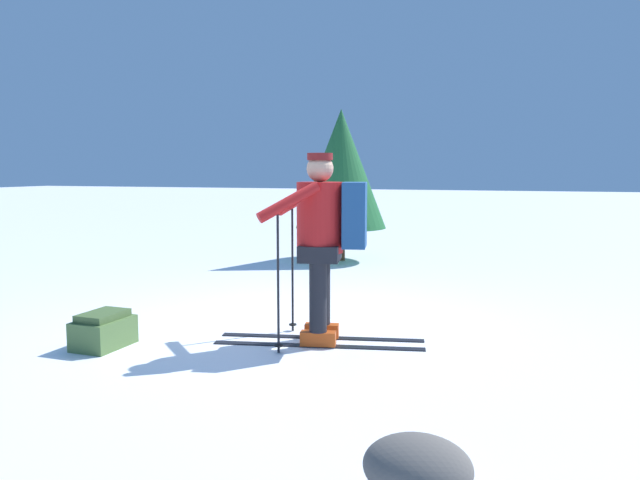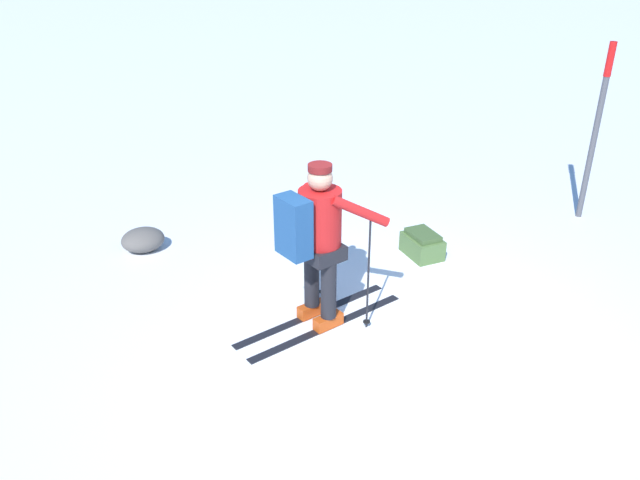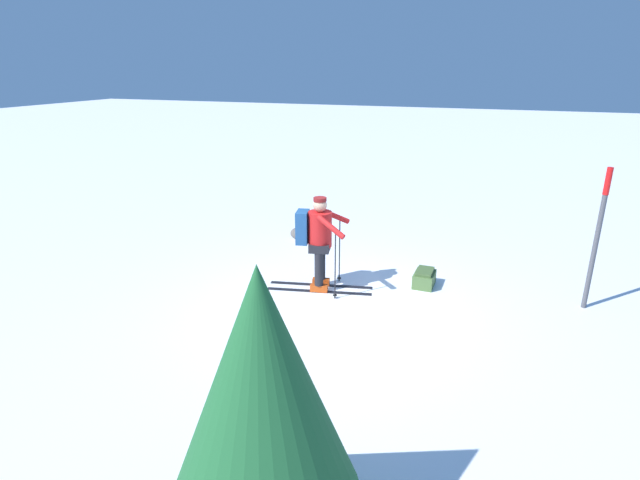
{
  "view_description": "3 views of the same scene",
  "coord_description": "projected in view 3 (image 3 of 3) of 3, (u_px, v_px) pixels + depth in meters",
  "views": [
    {
      "loc": [
        -2.14,
        5.53,
        1.5
      ],
      "look_at": [
        -0.4,
        0.52,
        0.9
      ],
      "focal_mm": 35.0,
      "sensor_mm": 36.0,
      "label": 1
    },
    {
      "loc": [
        -2.61,
        -4.15,
        3.48
      ],
      "look_at": [
        -0.4,
        0.52,
        0.9
      ],
      "focal_mm": 35.0,
      "sensor_mm": 36.0,
      "label": 2
    },
    {
      "loc": [
        2.31,
        -6.94,
        3.7
      ],
      "look_at": [
        -0.4,
        0.52,
        0.9
      ],
      "focal_mm": 28.0,
      "sensor_mm": 36.0,
      "label": 3
    }
  ],
  "objects": [
    {
      "name": "skier",
      "position": [
        318.0,
        236.0,
        8.4
      ],
      "size": [
        1.85,
        0.93,
        1.64
      ],
      "color": "black",
      "rests_on": "ground_plane"
    },
    {
      "name": "dropped_backpack",
      "position": [
        424.0,
        278.0,
        8.78
      ],
      "size": [
        0.36,
        0.5,
        0.3
      ],
      "color": "#4C6B38",
      "rests_on": "ground_plane"
    },
    {
      "name": "rock_boulder",
      "position": [
        302.0,
        233.0,
        11.11
      ],
      "size": [
        0.51,
        0.43,
        0.28
      ],
      "primitive_type": "ellipsoid",
      "color": "#5B5651",
      "rests_on": "ground_plane"
    },
    {
      "name": "trail_marker",
      "position": [
        598.0,
        230.0,
        7.6
      ],
      "size": [
        0.09,
        0.09,
        2.28
      ],
      "color": "#4C4C51",
      "rests_on": "ground_plane"
    },
    {
      "name": "ground_plane",
      "position": [
        332.0,
        305.0,
        8.13
      ],
      "size": [
        80.0,
        80.0,
        0.0
      ],
      "primitive_type": "plane",
      "color": "white"
    },
    {
      "name": "pine_tree",
      "position": [
        262.0,
        389.0,
        3.58
      ],
      "size": [
        1.48,
        1.48,
        2.47
      ],
      "color": "#4C331E",
      "rests_on": "ground_plane"
    }
  ]
}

